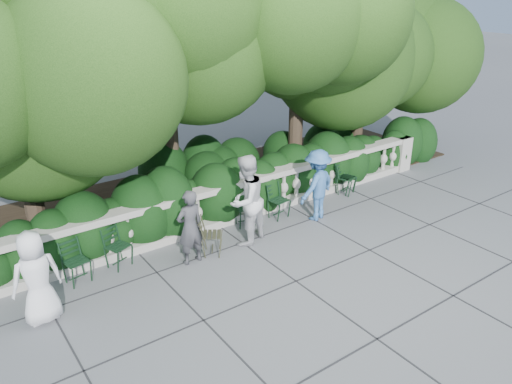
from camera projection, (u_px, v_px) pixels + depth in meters
ground at (284, 252)px, 10.38m from camera, size 90.00×90.00×0.00m
balustrade at (236, 201)px, 11.53m from camera, size 12.00×0.44×1.00m
shrub_hedge at (210, 203)px, 12.62m from camera, size 15.00×2.60×1.70m
tree_canopy at (225, 38)px, 11.55m from camera, size 15.04×6.52×6.78m
chair_a at (83, 285)px, 9.26m from camera, size 0.52×0.55×0.84m
chair_b at (125, 268)px, 9.78m from camera, size 0.58×0.60×0.84m
chair_c at (283, 219)px, 11.76m from camera, size 0.50×0.54×0.84m
chair_d at (248, 228)px, 11.35m from camera, size 0.55×0.58×0.84m
chair_e at (349, 194)px, 13.13m from camera, size 0.54×0.57×0.84m
chair_f at (351, 195)px, 13.08m from camera, size 0.59×0.62×0.84m
chair_weathered at (220, 253)px, 10.31m from camera, size 0.64×0.63×0.84m
person_businessman at (37, 278)px, 8.01m from camera, size 0.84×0.58×1.63m
person_woman_grey at (190, 227)px, 9.70m from camera, size 0.59×0.41×1.55m
person_casual_man at (246, 200)px, 10.39m from camera, size 1.16×1.04×1.95m
person_older_blue at (317, 185)px, 11.48m from camera, size 1.21×0.87×1.70m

